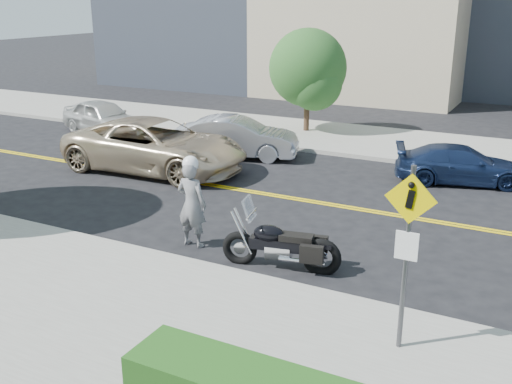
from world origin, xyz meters
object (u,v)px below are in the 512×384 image
object	(u,v)px
parked_car_white	(103,117)
suv	(156,146)
motorcycle	(281,235)
parked_car_silver	(236,137)
pedestrian_sign	(407,242)
motorcyclist	(192,202)
parked_car_blue	(461,165)

from	to	relation	value
parked_car_white	suv	bearing A→B (deg)	-110.09
motorcycle	parked_car_silver	bearing A→B (deg)	113.41
pedestrian_sign	parked_car_silver	xyz separation A→B (m)	(-8.32, 9.56, -1.25)
pedestrian_sign	motorcyclist	size ratio (longest dim) A/B	1.41
pedestrian_sign	motorcycle	bearing A→B (deg)	146.03
motorcycle	parked_car_blue	xyz separation A→B (m)	(2.29, 8.03, -0.18)
motorcycle	parked_car_silver	size ratio (longest dim) A/B	0.57
motorcyclist	parked_car_white	world-z (taller)	motorcyclist
parked_car_white	parked_car_blue	xyz separation A→B (m)	(14.34, -0.27, -0.12)
parked_car_white	motorcycle	bearing A→B (deg)	-111.14
suv	parked_car_blue	bearing A→B (deg)	-72.68
motorcyclist	parked_car_silver	size ratio (longest dim) A/B	0.49
motorcycle	parked_car_white	world-z (taller)	motorcycle
parked_car_blue	parked_car_white	bearing A→B (deg)	72.06
pedestrian_sign	parked_car_white	xyz separation A→B (m)	(-15.08, 10.34, -1.27)
motorcyclist	parked_car_white	size ratio (longest dim) A/B	0.52
motorcycle	suv	distance (m)	8.30
parked_car_silver	parked_car_white	bearing A→B (deg)	65.55
parked_car_blue	parked_car_silver	bearing A→B (deg)	76.98
pedestrian_sign	parked_car_white	size ratio (longest dim) A/B	0.74
motorcycle	suv	world-z (taller)	suv
suv	parked_car_white	bearing A→B (deg)	54.22
pedestrian_sign	parked_car_blue	world-z (taller)	pedestrian_sign
motorcycle	parked_car_silver	xyz separation A→B (m)	(-5.29, 7.52, -0.04)
parked_car_blue	motorcyclist	bearing A→B (deg)	132.87
pedestrian_sign	suv	distance (m)	12.02
motorcyclist	parked_car_blue	world-z (taller)	motorcyclist
pedestrian_sign	parked_car_white	bearing A→B (deg)	145.55
motorcyclist	parked_car_silver	distance (m)	7.96
pedestrian_sign	parked_car_white	world-z (taller)	pedestrian_sign
motorcyclist	parked_car_white	xyz separation A→B (m)	(-9.74, 8.15, -0.37)
parked_car_white	parked_car_blue	size ratio (longest dim) A/B	1.03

